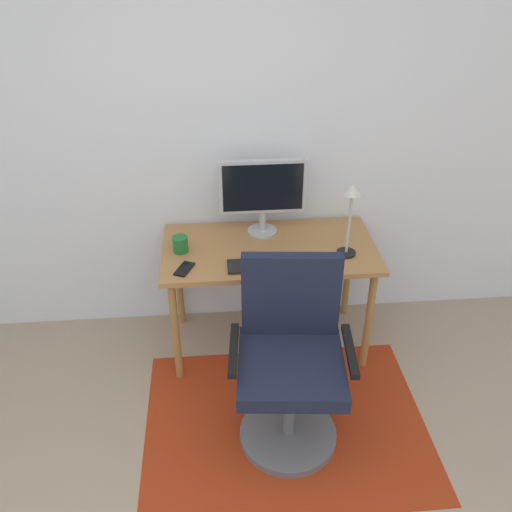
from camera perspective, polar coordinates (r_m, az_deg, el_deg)
name	(u,v)px	position (r m, az deg, el deg)	size (l,w,h in m)	color
wall_back	(188,131)	(3.27, -7.17, 12.83)	(6.00, 0.10, 2.60)	silver
area_rug	(285,422)	(3.13, 3.09, -16.99)	(1.52, 1.15, 0.01)	#A22F13
desk	(269,259)	(3.22, 1.39, -0.29)	(1.25, 0.65, 0.73)	#A87341
monitor	(263,190)	(3.20, 0.70, 6.92)	(0.51, 0.18, 0.47)	#B2B2B7
keyboard	(266,265)	(2.99, 1.10, -0.96)	(0.43, 0.13, 0.02)	black
computer_mouse	(327,259)	(3.05, 7.41, -0.34)	(0.06, 0.10, 0.03)	white
coffee_cup	(180,244)	(3.14, -7.92, 1.22)	(0.09, 0.09, 0.09)	#1F6929
cell_phone	(184,269)	(2.99, -7.50, -1.36)	(0.07, 0.14, 0.01)	black
desk_lamp	(351,206)	(3.00, 9.90, 5.15)	(0.11, 0.11, 0.44)	black
office_chair	(290,368)	(2.78, 3.59, -11.58)	(0.62, 0.56, 1.01)	slate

